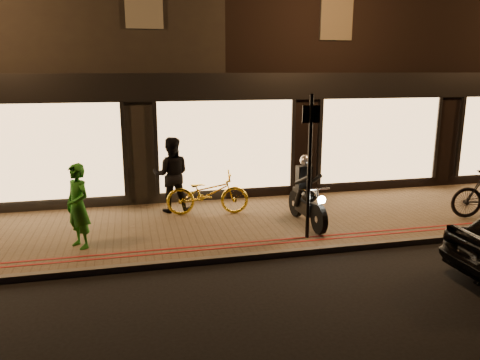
% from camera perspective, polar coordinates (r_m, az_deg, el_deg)
% --- Properties ---
extents(ground, '(90.00, 90.00, 0.00)m').
position_cam_1_polar(ground, '(9.22, 3.43, -9.58)').
color(ground, black).
rests_on(ground, ground).
extents(sidewalk, '(50.00, 4.00, 0.12)m').
position_cam_1_polar(sidewalk, '(11.00, 0.44, -5.36)').
color(sidewalk, brown).
rests_on(sidewalk, ground).
extents(kerb_stone, '(50.00, 0.14, 0.12)m').
position_cam_1_polar(kerb_stone, '(9.24, 3.35, -9.12)').
color(kerb_stone, '#59544C').
rests_on(kerb_stone, ground).
extents(red_kerb_lines, '(50.00, 0.26, 0.01)m').
position_cam_1_polar(red_kerb_lines, '(9.66, 2.50, -7.68)').
color(red_kerb_lines, maroon).
rests_on(red_kerb_lines, sidewalk).
extents(building_row, '(48.00, 10.11, 8.50)m').
position_cam_1_polar(building_row, '(17.31, -5.23, 15.44)').
color(building_row, black).
rests_on(building_row, ground).
extents(motorcycle, '(0.60, 1.94, 1.59)m').
position_cam_1_polar(motorcycle, '(10.77, 8.12, -2.17)').
color(motorcycle, black).
rests_on(motorcycle, sidewalk).
extents(sign_post, '(0.35, 0.11, 3.00)m').
position_cam_1_polar(sign_post, '(9.63, 8.49, 2.48)').
color(sign_post, black).
rests_on(sign_post, sidewalk).
extents(bicycle_gold, '(2.07, 0.92, 1.05)m').
position_cam_1_polar(bicycle_gold, '(11.42, -3.98, -1.62)').
color(bicycle_gold, yellow).
rests_on(bicycle_gold, sidewalk).
extents(person_green, '(0.70, 0.74, 1.70)m').
position_cam_1_polar(person_green, '(9.73, -19.14, -3.02)').
color(person_green, '#267E21').
rests_on(person_green, sidewalk).
extents(person_dark, '(0.98, 0.81, 1.87)m').
position_cam_1_polar(person_dark, '(11.66, -8.35, 0.64)').
color(person_dark, black).
rests_on(person_dark, sidewalk).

